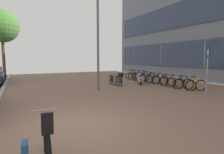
# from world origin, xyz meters

# --- Properties ---
(ground) EXTENTS (21.00, 40.00, 0.13)m
(ground) POSITION_xyz_m (1.43, 0.00, -0.02)
(ground) COLOR black
(bicycle_foreground) EXTENTS (0.70, 1.38, 1.11)m
(bicycle_foreground) POSITION_xyz_m (-1.07, -1.65, 0.40)
(bicycle_foreground) COLOR black
(bicycle_foreground) RESTS_ON ground
(bicycle_rack_00) EXTENTS (1.22, 0.68, 0.97)m
(bicycle_rack_00) POSITION_xyz_m (8.16, 2.23, 0.34)
(bicycle_rack_00) COLOR black
(bicycle_rack_00) RESTS_ON ground
(bicycle_rack_01) EXTENTS (1.17, 0.78, 0.98)m
(bicycle_rack_01) POSITION_xyz_m (7.96, 3.01, 0.34)
(bicycle_rack_01) COLOR black
(bicycle_rack_01) RESTS_ON ground
(bicycle_rack_02) EXTENTS (1.13, 0.73, 0.94)m
(bicycle_rack_02) POSITION_xyz_m (8.04, 3.78, 0.33)
(bicycle_rack_02) COLOR black
(bicycle_rack_02) RESTS_ON ground
(bicycle_rack_03) EXTENTS (1.19, 0.62, 0.92)m
(bicycle_rack_03) POSITION_xyz_m (8.14, 4.55, 0.33)
(bicycle_rack_03) COLOR black
(bicycle_rack_03) RESTS_ON ground
(bicycle_rack_04) EXTENTS (1.17, 0.69, 0.94)m
(bicycle_rack_04) POSITION_xyz_m (8.13, 5.32, 0.33)
(bicycle_rack_04) COLOR black
(bicycle_rack_04) RESTS_ON ground
(bicycle_rack_05) EXTENTS (1.27, 0.51, 0.97)m
(bicycle_rack_05) POSITION_xyz_m (7.99, 6.09, 0.34)
(bicycle_rack_05) COLOR black
(bicycle_rack_05) RESTS_ON ground
(bicycle_rack_06) EXTENTS (1.32, 0.62, 1.03)m
(bicycle_rack_06) POSITION_xyz_m (7.99, 6.86, 0.36)
(bicycle_rack_06) COLOR black
(bicycle_rack_06) RESTS_ON ground
(bicycle_rack_07) EXTENTS (1.35, 0.60, 1.03)m
(bicycle_rack_07) POSITION_xyz_m (8.01, 7.63, 0.36)
(bicycle_rack_07) COLOR black
(bicycle_rack_07) RESTS_ON ground
(bicycle_rack_08) EXTENTS (1.35, 0.59, 1.03)m
(bicycle_rack_08) POSITION_xyz_m (7.98, 8.40, 0.36)
(bicycle_rack_08) COLOR black
(bicycle_rack_08) RESTS_ON ground
(bicycle_rack_09) EXTENTS (1.22, 0.64, 0.94)m
(bicycle_rack_09) POSITION_xyz_m (8.13, 9.17, 0.33)
(bicycle_rack_09) COLOR black
(bicycle_rack_09) RESTS_ON ground
(scooter_near) EXTENTS (1.00, 1.62, 0.85)m
(scooter_near) POSITION_xyz_m (6.80, 6.09, 0.39)
(scooter_near) COLOR black
(scooter_near) RESTS_ON ground
(scooter_mid) EXTENTS (0.52, 1.81, 0.97)m
(scooter_mid) POSITION_xyz_m (4.97, 6.38, 0.43)
(scooter_mid) COLOR black
(scooter_mid) RESTS_ON ground
(parking_sign) EXTENTS (0.40, 0.07, 2.53)m
(parking_sign) POSITION_xyz_m (7.47, 1.06, 1.56)
(parking_sign) COLOR gray
(parking_sign) RESTS_ON ground
(lamp_post) EXTENTS (0.20, 0.52, 6.45)m
(lamp_post) POSITION_xyz_m (3.00, 5.35, 3.55)
(lamp_post) COLOR slate
(lamp_post) RESTS_ON ground
(street_tree) EXTENTS (2.99, 2.99, 6.42)m
(street_tree) POSITION_xyz_m (-2.63, 14.42, 4.90)
(street_tree) COLOR brown
(street_tree) RESTS_ON ground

